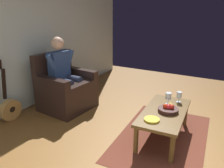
# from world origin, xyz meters

# --- Properties ---
(ground_plane) EXTENTS (7.05, 7.05, 0.00)m
(ground_plane) POSITION_xyz_m (0.00, 0.00, 0.00)
(ground_plane) COLOR brown
(wall_back) EXTENTS (6.20, 0.06, 2.73)m
(wall_back) POSITION_xyz_m (0.00, -2.97, 1.37)
(wall_back) COLOR silver
(wall_back) RESTS_ON ground
(rug) EXTENTS (1.90, 1.28, 0.01)m
(rug) POSITION_xyz_m (-0.24, -0.48, 0.00)
(rug) COLOR #5F2C1E
(rug) RESTS_ON ground
(armchair) EXTENTS (0.88, 0.82, 0.99)m
(armchair) POSITION_xyz_m (-0.32, -2.31, 0.34)
(armchair) COLOR black
(armchair) RESTS_ON ground
(person_seated) EXTENTS (0.64, 0.56, 1.27)m
(person_seated) POSITION_xyz_m (-0.32, -2.32, 0.69)
(person_seated) COLOR navy
(person_seated) RESTS_ON ground
(coffee_table) EXTENTS (1.15, 0.62, 0.40)m
(coffee_table) POSITION_xyz_m (-0.24, -0.48, 0.35)
(coffee_table) COLOR brown
(coffee_table) RESTS_ON ground
(guitar) EXTENTS (0.35, 0.21, 0.99)m
(guitar) POSITION_xyz_m (0.50, -2.76, 0.22)
(guitar) COLOR #AF8143
(guitar) RESTS_ON ground
(wine_glass_near) EXTENTS (0.08, 0.08, 0.18)m
(wine_glass_near) POSITION_xyz_m (-0.48, -0.51, 0.52)
(wine_glass_near) COLOR silver
(wine_glass_near) RESTS_ON coffee_table
(wine_glass_far) EXTENTS (0.07, 0.07, 0.16)m
(wine_glass_far) POSITION_xyz_m (-0.64, -0.39, 0.51)
(wine_glass_far) COLOR silver
(wine_glass_far) RESTS_ON coffee_table
(fruit_bowl) EXTENTS (0.27, 0.27, 0.11)m
(fruit_bowl) POSITION_xyz_m (-0.25, -0.43, 0.44)
(fruit_bowl) COLOR #361C18
(fruit_bowl) RESTS_ON coffee_table
(decorative_dish) EXTENTS (0.19, 0.19, 0.02)m
(decorative_dish) POSITION_xyz_m (0.11, -0.53, 0.41)
(decorative_dish) COLOR gold
(decorative_dish) RESTS_ON coffee_table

